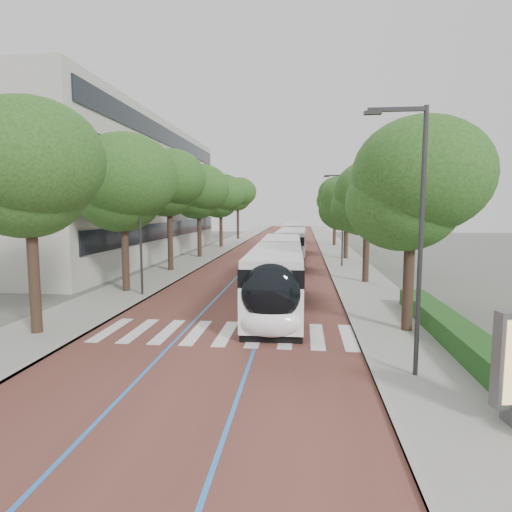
# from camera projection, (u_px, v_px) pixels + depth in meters

# --- Properties ---
(ground) EXTENTS (160.00, 160.00, 0.00)m
(ground) POSITION_uv_depth(u_px,v_px,m) (216.00, 341.00, 16.79)
(ground) COLOR #51544C
(ground) RESTS_ON ground
(road) EXTENTS (11.00, 140.00, 0.02)m
(road) POSITION_uv_depth(u_px,v_px,m) (277.00, 248.00, 56.31)
(road) COLOR #582E27
(road) RESTS_ON ground
(sidewalk_left) EXTENTS (4.00, 140.00, 0.12)m
(sidewalk_left) POSITION_uv_depth(u_px,v_px,m) (221.00, 247.00, 57.11)
(sidewalk_left) COLOR gray
(sidewalk_left) RESTS_ON ground
(sidewalk_right) EXTENTS (4.00, 140.00, 0.12)m
(sidewalk_right) POSITION_uv_depth(u_px,v_px,m) (335.00, 248.00, 55.49)
(sidewalk_right) COLOR gray
(sidewalk_right) RESTS_ON ground
(kerb_left) EXTENTS (0.20, 140.00, 0.14)m
(kerb_left) POSITION_uv_depth(u_px,v_px,m) (235.00, 247.00, 56.91)
(kerb_left) COLOR gray
(kerb_left) RESTS_ON ground
(kerb_right) EXTENTS (0.20, 140.00, 0.14)m
(kerb_right) POSITION_uv_depth(u_px,v_px,m) (320.00, 248.00, 55.70)
(kerb_right) COLOR gray
(kerb_right) RESTS_ON ground
(zebra_crossing) EXTENTS (10.55, 3.60, 0.01)m
(zebra_crossing) POSITION_uv_depth(u_px,v_px,m) (226.00, 333.00, 17.76)
(zebra_crossing) COLOR silver
(zebra_crossing) RESTS_ON ground
(lane_line_left) EXTENTS (0.12, 126.00, 0.01)m
(lane_line_left) POSITION_uv_depth(u_px,v_px,m) (265.00, 248.00, 56.48)
(lane_line_left) COLOR blue
(lane_line_left) RESTS_ON road
(lane_line_right) EXTENTS (0.12, 126.00, 0.01)m
(lane_line_right) POSITION_uv_depth(u_px,v_px,m) (289.00, 248.00, 56.13)
(lane_line_right) COLOR blue
(lane_line_right) RESTS_ON road
(office_building) EXTENTS (18.11, 40.00, 14.00)m
(office_building) POSITION_uv_depth(u_px,v_px,m) (89.00, 191.00, 45.78)
(office_building) COLOR #A8A49B
(office_building) RESTS_ON ground
(hedge) EXTENTS (1.20, 14.00, 0.80)m
(hedge) POSITION_uv_depth(u_px,v_px,m) (459.00, 336.00, 15.75)
(hedge) COLOR #194518
(hedge) RESTS_ON sidewalk_right
(streetlight_near) EXTENTS (1.82, 0.20, 8.00)m
(streetlight_near) POSITION_uv_depth(u_px,v_px,m) (415.00, 221.00, 12.58)
(streetlight_near) COLOR #2E2F31
(streetlight_near) RESTS_ON sidewalk_right
(streetlight_far) EXTENTS (1.82, 0.20, 8.00)m
(streetlight_far) POSITION_uv_depth(u_px,v_px,m) (341.00, 213.00, 37.28)
(streetlight_far) COLOR #2E2F31
(streetlight_far) RESTS_ON sidewalk_right
(lamp_post_left) EXTENTS (0.14, 0.14, 8.00)m
(lamp_post_left) POSITION_uv_depth(u_px,v_px,m) (140.00, 227.00, 24.90)
(lamp_post_left) COLOR #2E2F31
(lamp_post_left) RESTS_ON sidewalk_left
(trees_left) EXTENTS (6.15, 60.63, 9.72)m
(trees_left) POSITION_uv_depth(u_px,v_px,m) (191.00, 193.00, 41.47)
(trees_left) COLOR black
(trees_left) RESTS_ON ground
(trees_right) EXTENTS (5.92, 47.38, 8.95)m
(trees_right) POSITION_uv_depth(u_px,v_px,m) (354.00, 200.00, 37.08)
(trees_right) COLOR black
(trees_right) RESTS_ON ground
(lead_bus) EXTENTS (2.88, 18.44, 3.20)m
(lead_bus) POSITION_uv_depth(u_px,v_px,m) (279.00, 271.00, 24.52)
(lead_bus) COLOR black
(lead_bus) RESTS_ON ground
(bus_queued_0) EXTENTS (2.74, 12.44, 3.20)m
(bus_queued_0) POSITION_uv_depth(u_px,v_px,m) (291.00, 247.00, 39.94)
(bus_queued_0) COLOR white
(bus_queued_0) RESTS_ON ground
(bus_queued_1) EXTENTS (2.58, 12.41, 3.20)m
(bus_queued_1) POSITION_uv_depth(u_px,v_px,m) (293.00, 237.00, 53.55)
(bus_queued_1) COLOR white
(bus_queued_1) RESTS_ON ground
(bus_queued_2) EXTENTS (2.56, 12.40, 3.20)m
(bus_queued_2) POSITION_uv_depth(u_px,v_px,m) (294.00, 232.00, 65.56)
(bus_queued_2) COLOR white
(bus_queued_2) RESTS_ON ground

